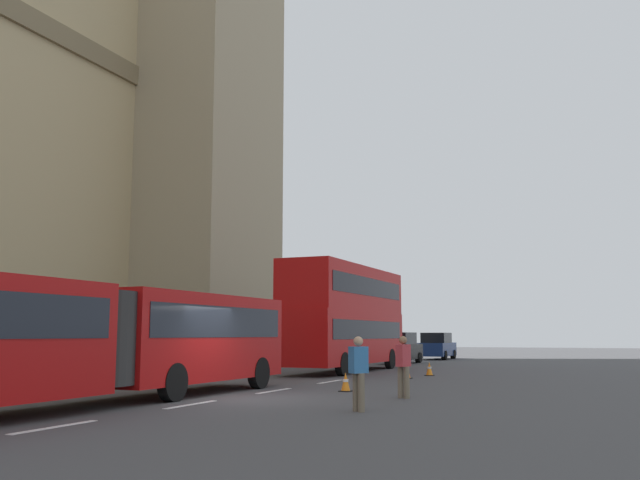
% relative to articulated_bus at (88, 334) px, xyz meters
% --- Properties ---
extents(ground_plane, '(160.00, 160.00, 0.00)m').
position_rel_articulated_bus_xyz_m(ground_plane, '(3.47, -1.99, -1.75)').
color(ground_plane, '#424244').
extents(lane_centre_marking, '(25.20, 0.16, 0.01)m').
position_rel_articulated_bus_xyz_m(lane_centre_marking, '(-0.77, -1.99, -1.74)').
color(lane_centre_marking, silver).
rests_on(lane_centre_marking, ground_plane).
extents(articulated_bus, '(16.33, 2.54, 2.90)m').
position_rel_articulated_bus_xyz_m(articulated_bus, '(0.00, 0.00, 0.00)').
color(articulated_bus, '#B20F0F').
rests_on(articulated_bus, ground_plane).
extents(double_decker_bus, '(10.59, 2.54, 4.90)m').
position_rel_articulated_bus_xyz_m(double_decker_bus, '(17.66, 0.00, 0.96)').
color(double_decker_bus, '#B20F0F').
rests_on(double_decker_bus, ground_plane).
extents(sedan_lead, '(4.40, 1.86, 1.85)m').
position_rel_articulated_bus_xyz_m(sedan_lead, '(27.43, 0.27, -0.83)').
color(sedan_lead, black).
rests_on(sedan_lead, ground_plane).
extents(sedan_trailing, '(4.40, 1.86, 1.85)m').
position_rel_articulated_bus_xyz_m(sedan_trailing, '(35.34, -0.18, -0.83)').
color(sedan_trailing, navy).
rests_on(sedan_trailing, ground_plane).
extents(traffic_cone_west, '(0.36, 0.36, 0.58)m').
position_rel_articulated_bus_xyz_m(traffic_cone_west, '(6.80, -4.11, -1.46)').
color(traffic_cone_west, black).
rests_on(traffic_cone_west, ground_plane).
extents(traffic_cone_middle, '(0.36, 0.36, 0.58)m').
position_rel_articulated_bus_xyz_m(traffic_cone_middle, '(13.66, -4.11, -1.46)').
color(traffic_cone_middle, black).
rests_on(traffic_cone_middle, ground_plane).
extents(traffic_cone_east, '(0.36, 0.36, 0.58)m').
position_rel_articulated_bus_xyz_m(traffic_cone_east, '(15.91, -4.45, -1.46)').
color(traffic_cone_east, black).
rests_on(traffic_cone_east, ground_plane).
extents(pedestrian_near_cones, '(0.47, 0.43, 1.69)m').
position_rel_articulated_bus_xyz_m(pedestrian_near_cones, '(1.67, -6.37, -0.83)').
color(pedestrian_near_cones, '#726651').
rests_on(pedestrian_near_cones, ground_plane).
extents(pedestrian_by_kerb, '(0.46, 0.36, 1.69)m').
position_rel_articulated_bus_xyz_m(pedestrian_by_kerb, '(5.27, -6.39, -0.83)').
color(pedestrian_by_kerb, '#726651').
rests_on(pedestrian_by_kerb, ground_plane).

